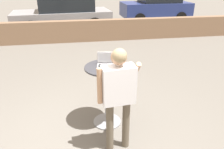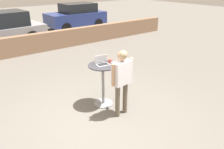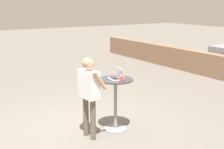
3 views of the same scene
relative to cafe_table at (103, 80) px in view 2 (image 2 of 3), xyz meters
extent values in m
plane|color=slate|center=(-0.43, -0.53, -0.69)|extent=(50.00, 50.00, 0.00)
cube|color=#84664C|center=(-0.43, 5.46, -0.28)|extent=(16.67, 0.35, 0.83)
cylinder|color=gray|center=(0.00, 0.00, -0.68)|extent=(0.50, 0.50, 0.03)
cylinder|color=gray|center=(0.00, 0.00, -0.15)|extent=(0.07, 0.07, 1.04)
cylinder|color=#333338|center=(0.00, 0.00, 0.38)|extent=(0.72, 0.72, 0.02)
cube|color=silver|center=(0.00, -0.01, 0.40)|extent=(0.33, 0.26, 0.02)
cube|color=black|center=(0.00, -0.01, 0.41)|extent=(0.29, 0.21, 0.00)
cube|color=silver|center=(0.02, 0.11, 0.51)|extent=(0.31, 0.09, 0.20)
cube|color=white|center=(0.02, 0.11, 0.51)|extent=(0.28, 0.08, 0.18)
cylinder|color=#C14C42|center=(0.22, 0.01, 0.44)|extent=(0.08, 0.08, 0.10)
torus|color=#C14C42|center=(0.28, 0.01, 0.44)|extent=(0.04, 0.01, 0.04)
cylinder|color=brown|center=(-0.06, -0.66, -0.29)|extent=(0.11, 0.11, 0.81)
cylinder|color=brown|center=(0.19, -0.64, -0.29)|extent=(0.11, 0.11, 0.81)
cube|color=silver|center=(0.07, -0.65, 0.39)|extent=(0.47, 0.27, 0.54)
sphere|color=tan|center=(0.07, -0.65, 0.79)|extent=(0.21, 0.21, 0.21)
sphere|color=#9E8966|center=(0.07, -0.68, 0.81)|extent=(0.19, 0.19, 0.19)
cylinder|color=tan|center=(-0.19, -0.67, 0.40)|extent=(0.07, 0.07, 0.51)
cylinder|color=tan|center=(0.32, -0.55, 0.51)|extent=(0.10, 0.31, 0.40)
cube|color=navy|center=(4.14, 9.09, -0.04)|extent=(3.85, 1.90, 0.76)
cube|color=black|center=(4.33, 9.10, 0.63)|extent=(2.13, 1.64, 0.57)
cylinder|color=black|center=(2.98, 8.21, -0.39)|extent=(0.61, 0.23, 0.61)
cylinder|color=black|center=(2.94, 9.92, -0.39)|extent=(0.61, 0.23, 0.61)
cylinder|color=black|center=(5.34, 8.26, -0.39)|extent=(0.61, 0.23, 0.61)
cylinder|color=black|center=(5.30, 9.98, -0.39)|extent=(0.61, 0.23, 0.61)
cylinder|color=black|center=(0.43, 6.72, -0.34)|extent=(0.73, 0.29, 0.71)
cylinder|color=black|center=(0.26, 8.43, -0.34)|extent=(0.73, 0.29, 0.71)
camera|label=1|loc=(-0.46, -3.22, 1.74)|focal=35.00mm
camera|label=2|loc=(-2.80, -4.09, 2.29)|focal=35.00mm
camera|label=3|loc=(5.17, -3.32, 1.92)|focal=50.00mm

